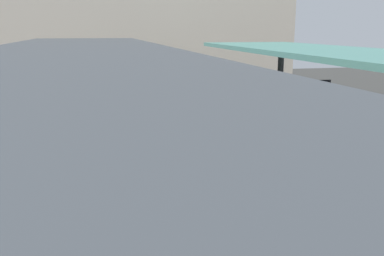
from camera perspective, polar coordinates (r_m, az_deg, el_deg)
ground_plane at (r=10.01m, az=9.56°, el=-15.56°), size 80.00×80.00×0.00m
platform_left at (r=9.12m, az=-13.79°, el=-15.22°), size 4.40×28.00×1.00m
track_ballast at (r=9.96m, az=9.59°, el=-15.06°), size 3.20×28.00×0.20m
rail_near_side at (r=9.65m, az=5.54°, el=-14.77°), size 0.08×28.00×0.14m
rail_far_side at (r=10.16m, az=13.48°, el=-13.57°), size 0.08×28.00×0.14m
commuter_train at (r=15.73m, az=0.06°, el=2.02°), size 2.78×11.20×3.10m
canopy_left at (r=9.47m, az=-15.01°, el=9.56°), size 4.18×21.00×3.38m
platform_sign at (r=14.09m, az=16.45°, el=3.85°), size 0.90×0.08×2.21m
station_building_backdrop at (r=28.27m, az=-6.25°, el=14.61°), size 18.00×6.00×11.00m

